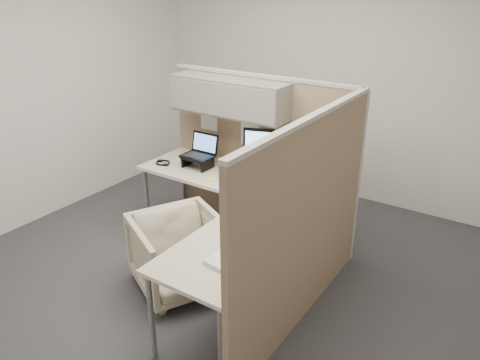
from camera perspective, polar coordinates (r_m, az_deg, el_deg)
The scene contains 19 objects.
ground at distance 4.30m, azimuth -3.02°, elevation -11.27°, with size 4.50×4.50×0.00m, color #313136.
partition_back at distance 4.55m, azimuth 0.74°, elevation 6.17°, with size 2.00×0.36×1.63m.
partition_right at distance 3.43m, azimuth 8.23°, elevation -5.20°, with size 0.07×2.03×1.63m.
desk at distance 3.98m, azimuth -0.70°, elevation -2.82°, with size 2.00×1.98×0.73m.
office_chair at distance 3.97m, azimuth -7.38°, elevation -8.50°, with size 0.70×0.66×0.72m, color #C5B19D.
monitor_left at distance 4.28m, azimuth 3.32°, elevation 3.71°, with size 0.43×0.20×0.47m.
monitor_right at distance 3.94m, azimuth 8.96°, elevation 1.65°, with size 0.37×0.29×0.47m.
laptop_station at distance 4.61m, azimuth -4.99°, elevation 3.09°, with size 0.31×0.26×0.32m.
keyboard at distance 4.02m, azimuth 2.82°, elevation -1.66°, with size 0.40×0.13×0.02m, color black.
mouse at distance 3.93m, azimuth 4.98°, elevation -2.30°, with size 0.11×0.07×0.04m, color black.
travel_mug at distance 4.15m, azimuth 6.13°, elevation 0.00°, with size 0.07×0.07×0.15m.
soda_can_green at distance 3.80m, azimuth 8.55°, elevation -2.72°, with size 0.07×0.07×0.12m, color #1E3FA5.
soda_can_silver at distance 4.03m, azimuth 6.57°, elevation -1.03°, with size 0.07×0.07×0.12m, color #B21E1E.
sticky_note_b at distance 4.10m, azimuth -0.23°, elevation -1.28°, with size 0.08×0.08×0.01m, color yellow.
sticky_note_a at distance 4.32m, azimuth -3.56°, elevation 0.03°, with size 0.08×0.08×0.01m, color yellow.
sticky_note_d at distance 4.31m, azimuth -0.39°, elevation 0.03°, with size 0.08×0.08×0.01m, color yellow.
headphones at distance 4.76m, azimuth -9.38°, elevation 2.12°, with size 0.19×0.19×0.03m.
paper_stack at distance 3.12m, azimuth -1.22°, elevation -9.59°, with size 0.26×0.31×0.03m.
desk_clock at distance 3.40m, azimuth 2.31°, elevation -6.20°, with size 0.08×0.08×0.08m.
Camera 1 is at (2.15, -2.81, 2.45)m, focal length 35.00 mm.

